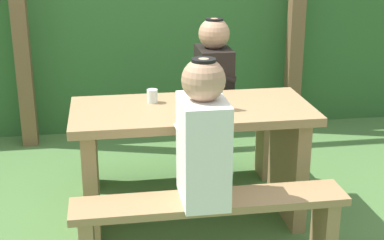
{
  "coord_description": "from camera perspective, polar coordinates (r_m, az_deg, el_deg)",
  "views": [
    {
      "loc": [
        -0.49,
        -3.1,
        1.73
      ],
      "look_at": [
        0.0,
        0.0,
        0.66
      ],
      "focal_mm": 53.12,
      "sensor_mm": 36.0,
      "label": 1
    }
  ],
  "objects": [
    {
      "name": "cell_phone",
      "position": [
        3.34,
        -0.05,
        1.65
      ],
      "size": [
        0.1,
        0.15,
        0.01
      ],
      "primitive_type": "cube",
      "rotation": [
        0.0,
        0.0,
        0.23
      ],
      "color": "black",
      "rests_on": "picnic_table"
    },
    {
      "name": "bench_far",
      "position": [
        3.98,
        -1.32,
        -1.96
      ],
      "size": [
        1.4,
        0.24,
        0.44
      ],
      "color": "#9E7A51",
      "rests_on": "ground_plane"
    },
    {
      "name": "ground_plane",
      "position": [
        3.59,
        0.0,
        -9.95
      ],
      "size": [
        12.0,
        12.0,
        0.0
      ],
      "primitive_type": "plane",
      "color": "#4A723A"
    },
    {
      "name": "bench_near",
      "position": [
        2.93,
        1.81,
        -10.0
      ],
      "size": [
        1.4,
        0.24,
        0.44
      ],
      "color": "#9E7A51",
      "rests_on": "ground_plane"
    },
    {
      "name": "person_black_coat",
      "position": [
        3.87,
        2.19,
        4.52
      ],
      "size": [
        0.25,
        0.35,
        0.72
      ],
      "color": "black",
      "rests_on": "bench_far"
    },
    {
      "name": "person_white_shirt",
      "position": [
        2.74,
        1.11,
        -1.67
      ],
      "size": [
        0.25,
        0.35,
        0.72
      ],
      "color": "white",
      "rests_on": "bench_near"
    },
    {
      "name": "pergola_post_left",
      "position": [
        4.69,
        -16.94,
        9.47
      ],
      "size": [
        0.12,
        0.12,
        2.05
      ],
      "primitive_type": "cube",
      "color": "brown",
      "rests_on": "ground_plane"
    },
    {
      "name": "pergola_post_right",
      "position": [
        4.92,
        10.47,
        10.38
      ],
      "size": [
        0.12,
        0.12,
        2.05
      ],
      "primitive_type": "cube",
      "color": "brown",
      "rests_on": "ground_plane"
    },
    {
      "name": "drinking_glass",
      "position": [
        3.37,
        -4.01,
        2.41
      ],
      "size": [
        0.06,
        0.06,
        0.08
      ],
      "primitive_type": "cylinder",
      "color": "silver",
      "rests_on": "picnic_table"
    },
    {
      "name": "bottle_left",
      "position": [
        3.23,
        2.53,
        2.67
      ],
      "size": [
        0.07,
        0.07,
        0.23
      ],
      "color": "silver",
      "rests_on": "picnic_table"
    },
    {
      "name": "hedge_backdrop",
      "position": [
        5.26,
        -3.58,
        9.59
      ],
      "size": [
        6.4,
        0.74,
        1.76
      ],
      "primitive_type": "cube",
      "color": "#30602C",
      "rests_on": "ground_plane"
    },
    {
      "name": "picnic_table",
      "position": [
        3.37,
        0.0,
        -2.49
      ],
      "size": [
        1.4,
        0.64,
        0.74
      ],
      "color": "#9E7A51",
      "rests_on": "ground_plane"
    }
  ]
}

